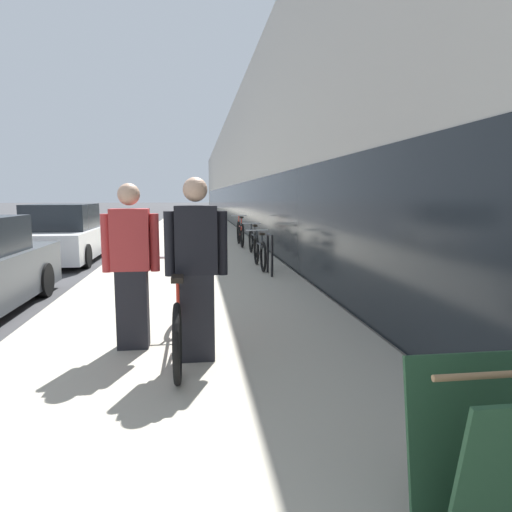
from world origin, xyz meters
TOP-DOWN VIEW (x-y plane):
  - sidewalk_slab at (5.98, 21.00)m, footprint 4.30×70.00m
  - storefront_facade at (13.16, 29.00)m, footprint 10.01×70.00m
  - tandem_bicycle at (5.85, 1.27)m, footprint 0.52×2.56m
  - person_rider at (6.03, 0.94)m, footprint 0.61×0.24m
  - person_bystander at (5.34, 1.39)m, footprint 0.60×0.23m
  - bike_rack_hoop at (7.55, 5.68)m, footprint 0.05×0.60m
  - cruiser_bike_nearest at (7.46, 6.57)m, footprint 0.52×1.75m
  - cruiser_bike_middle at (7.61, 8.84)m, footprint 0.52×1.73m
  - cruiser_bike_farthest at (7.49, 11.19)m, footprint 0.52×1.90m
  - sandwich_board_sign at (7.26, -1.83)m, footprint 0.56×0.56m
  - vintage_roadster_curbside at (2.51, 9.26)m, footprint 1.87×4.10m

SIDE VIEW (x-z plane):
  - sidewalk_slab at x=5.98m, z-range 0.00..0.15m
  - cruiser_bike_nearest at x=7.46m, z-range 0.09..0.93m
  - cruiser_bike_middle at x=7.61m, z-range 0.09..0.95m
  - tandem_bicycle at x=5.85m, z-range 0.09..0.99m
  - cruiser_bike_farthest at x=7.49m, z-range 0.07..1.05m
  - sandwich_board_sign at x=7.26m, z-range 0.16..1.06m
  - bike_rack_hoop at x=7.55m, z-range 0.25..1.09m
  - vintage_roadster_curbside at x=2.51m, z-range -0.08..1.47m
  - person_bystander at x=5.34m, z-range 0.16..1.92m
  - person_rider at x=6.03m, z-range 0.16..1.96m
  - storefront_facade at x=13.16m, z-range -0.01..6.72m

